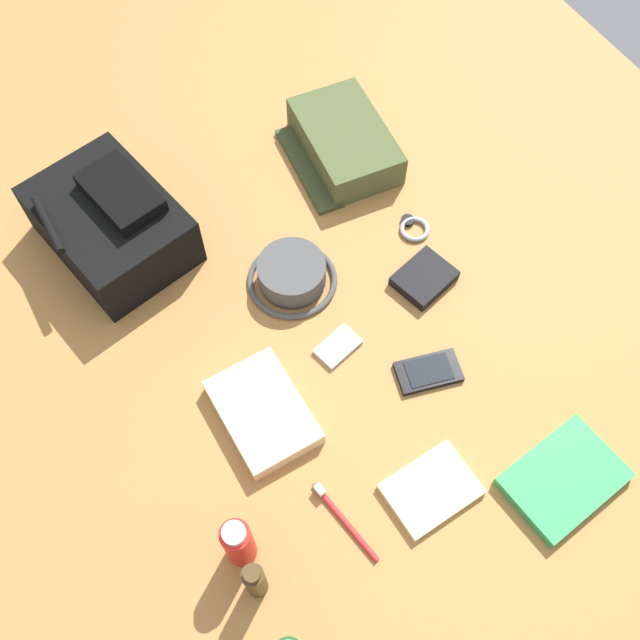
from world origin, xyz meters
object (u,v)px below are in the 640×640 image
(cologne_bottle, at_px, (255,580))
(folded_towel, at_px, (263,412))
(backpack, at_px, (112,223))
(wristwatch, at_px, (414,228))
(notepad, at_px, (431,489))
(media_player, at_px, (338,346))
(wallet, at_px, (424,278))
(cell_phone, at_px, (428,372))
(sunscreen_spray, at_px, (238,543))
(bucket_hat, at_px, (292,275))
(toothbrush, at_px, (341,517))
(toiletry_pouch, at_px, (343,143))
(paperback_novel, at_px, (563,479))

(cologne_bottle, distance_m, folded_towel, 0.29)
(backpack, height_order, folded_towel, backpack)
(wristwatch, height_order, notepad, notepad)
(media_player, bearing_deg, wallet, -79.42)
(cell_phone, relative_size, folded_towel, 0.65)
(cell_phone, relative_size, notepad, 0.87)
(sunscreen_spray, bearing_deg, notepad, -102.34)
(bucket_hat, xyz_separation_m, toothbrush, (-0.45, 0.16, -0.02))
(media_player, bearing_deg, bucket_hat, 1.19)
(media_player, bearing_deg, cologne_bottle, 132.50)
(toiletry_pouch, bearing_deg, paperback_novel, 176.52)
(backpack, relative_size, wallet, 3.12)
(media_player, bearing_deg, folded_towel, 105.12)
(cell_phone, relative_size, toothbrush, 0.81)
(cologne_bottle, bearing_deg, toothbrush, -81.16)
(backpack, height_order, toothbrush, backpack)
(wallet, height_order, notepad, wallet)
(paperback_novel, bearing_deg, media_player, 26.14)
(toothbrush, relative_size, folded_towel, 0.81)
(backpack, distance_m, notepad, 0.79)
(backpack, xyz_separation_m, notepad, (-0.75, -0.26, -0.06))
(toothbrush, bearing_deg, backpack, 8.43)
(paperback_novel, height_order, wallet, same)
(sunscreen_spray, xyz_separation_m, folded_towel, (0.19, -0.14, -0.05))
(paperback_novel, height_order, media_player, paperback_novel)
(cologne_bottle, relative_size, paperback_novel, 0.58)
(backpack, height_order, media_player, backpack)
(toiletry_pouch, bearing_deg, bucket_hat, 132.15)
(sunscreen_spray, bearing_deg, toothbrush, -101.24)
(sunscreen_spray, xyz_separation_m, media_player, (0.24, -0.33, -0.06))
(backpack, xyz_separation_m, sunscreen_spray, (-0.68, 0.06, 0.00))
(cologne_bottle, bearing_deg, wristwatch, -52.79)
(wallet, relative_size, notepad, 0.73)
(backpack, xyz_separation_m, bucket_hat, (-0.26, -0.26, -0.04))
(sunscreen_spray, distance_m, toothbrush, 0.18)
(notepad, bearing_deg, wristwatch, -33.15)
(paperback_novel, xyz_separation_m, toothbrush, (0.14, 0.36, -0.00))
(wallet, bearing_deg, cell_phone, 133.94)
(toiletry_pouch, distance_m, bucket_hat, 0.35)
(wristwatch, bearing_deg, paperback_novel, 172.83)
(sunscreen_spray, distance_m, wallet, 0.62)
(wallet, bearing_deg, sunscreen_spray, 102.87)
(wristwatch, bearing_deg, cologne_bottle, 127.21)
(backpack, relative_size, folded_towel, 1.72)
(notepad, height_order, folded_towel, folded_towel)
(cologne_bottle, xyz_separation_m, sunscreen_spray, (0.06, -0.00, 0.01))
(toiletry_pouch, bearing_deg, notepad, 160.44)
(toiletry_pouch, distance_m, notepad, 0.76)
(cell_phone, bearing_deg, folded_towel, 75.44)
(toiletry_pouch, relative_size, bucket_hat, 1.55)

